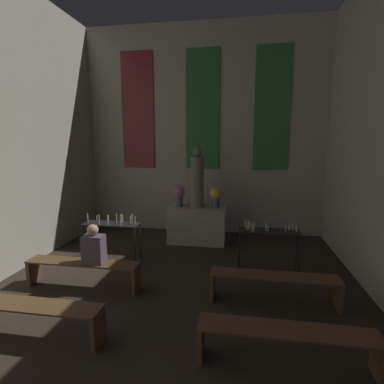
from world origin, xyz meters
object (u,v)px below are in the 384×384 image
flower_vase_left (179,195)px  pew_back_left (83,269)px  altar (197,224)px  pew_back_right (274,283)px  candle_rack_left (112,228)px  pew_third_right (286,339)px  statue (197,180)px  candle_rack_right (269,236)px  flower_vase_right (216,196)px  pew_third_left (28,313)px  person_seated (94,246)px

flower_vase_left → pew_back_left: bearing=-113.2°
altar → pew_back_right: bearing=-59.1°
candle_rack_left → pew_third_right: bearing=-39.2°
altar → flower_vase_left: (-0.46, 0.00, 0.76)m
candle_rack_left → statue: bearing=41.3°
candle_rack_right → flower_vase_left: bearing=145.7°
altar → flower_vase_right: 0.89m
flower_vase_left → pew_third_left: (-1.16, -4.09, -0.87)m
pew_third_left → pew_back_right: (3.24, 1.38, 0.00)m
altar → flower_vase_left: 0.89m
pew_third_right → pew_back_left: 3.53m
altar → flower_vase_left: bearing=180.0°
pew_back_left → flower_vase_right: bearing=52.4°
person_seated → candle_rack_left: bearing=100.5°
flower_vase_right → person_seated: (-1.86, -2.71, -0.45)m
pew_third_left → altar: bearing=68.4°
altar → pew_back_left: size_ratio=0.71×
statue → flower_vase_left: bearing=180.0°
pew_back_right → candle_rack_left: bearing=158.6°
flower_vase_left → person_seated: 2.90m
statue → flower_vase_right: 0.60m
statue → pew_back_right: bearing=-59.1°
pew_third_right → pew_back_right: (0.00, 1.38, 0.00)m
altar → pew_third_right: (1.62, -4.09, -0.11)m
candle_rack_left → candle_rack_right: (3.27, -0.00, -0.00)m
flower_vase_left → candle_rack_left: 1.92m
candle_rack_right → pew_back_left: size_ratio=0.60×
statue → pew_third_right: size_ratio=0.74×
candle_rack_right → flower_vase_right: bearing=129.4°
candle_rack_right → pew_back_left: (-3.26, -1.27, -0.35)m
statue → altar: bearing=0.0°
flower_vase_left → flower_vase_right: 0.92m
flower_vase_left → pew_third_right: 4.67m
pew_back_right → statue: bearing=120.9°
statue → pew_back_left: statue is taller
candle_rack_right → pew_back_right: candle_rack_right is taller
statue → flower_vase_left: size_ratio=2.90×
altar → candle_rack_left: (-1.63, -1.43, 0.24)m
candle_rack_right → pew_third_right: size_ratio=0.60×
candle_rack_left → person_seated: person_seated is taller
pew_back_left → pew_third_right: bearing=-23.1°
pew_back_left → pew_back_right: bearing=0.0°
candle_rack_left → altar: bearing=41.3°
altar → statue: statue is taller
flower_vase_left → flower_vase_right: bearing=0.0°
flower_vase_left → candle_rack_right: bearing=-34.3°
statue → pew_third_right: bearing=-68.4°
flower_vase_right → pew_back_right: size_ratio=0.26×
pew_back_right → flower_vase_right: bearing=113.2°
statue → flower_vase_left: 0.60m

